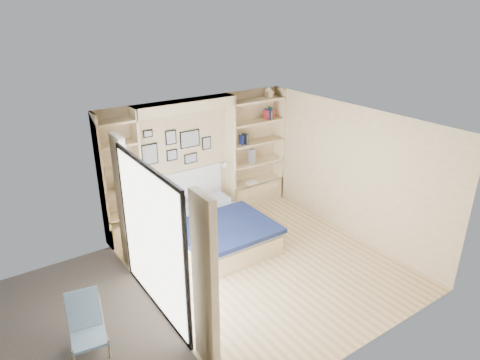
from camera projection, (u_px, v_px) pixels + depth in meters
ground at (264, 264)px, 7.35m from camera, size 4.50×4.50×0.00m
room_shell at (198, 183)px, 7.89m from camera, size 4.50×4.50×4.50m
bed at (215, 230)px, 7.89m from camera, size 1.69×2.22×1.07m
photo_gallery at (176, 146)px, 8.18m from camera, size 1.48×0.02×0.82m
reading_lamps at (190, 173)px, 8.29m from camera, size 1.92×0.12×0.15m
shelf_decor at (247, 131)px, 8.84m from camera, size 3.52×0.23×2.03m
deck at (40, 354)px, 5.46m from camera, size 3.20×4.00×0.05m
deck_chair at (86, 325)px, 5.46m from camera, size 0.56×0.80×0.74m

